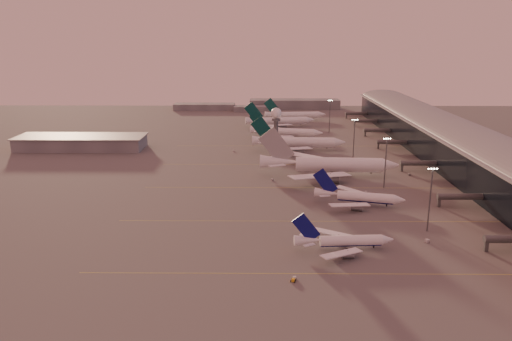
{
  "coord_description": "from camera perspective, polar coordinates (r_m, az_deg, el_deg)",
  "views": [
    {
      "loc": [
        -4.31,
        -174.36,
        70.17
      ],
      "look_at": [
        -6.41,
        58.19,
        7.67
      ],
      "focal_mm": 35.0,
      "sensor_mm": 36.0,
      "label": 1
    }
  ],
  "objects": [
    {
      "name": "mast_a",
      "position": [
        193.57,
        19.29,
        -2.78
      ],
      "size": [
        3.6,
        0.56,
        25.0
      ],
      "color": "#515458",
      "rests_on": "ground"
    },
    {
      "name": "gsv_tug_far",
      "position": [
        293.94,
        5.83,
        1.25
      ],
      "size": [
        3.19,
        3.88,
        0.96
      ],
      "color": "silver",
      "rests_on": "ground"
    },
    {
      "name": "gsv_tug_near",
      "position": [
        151.41,
        4.27,
        -12.41
      ],
      "size": [
        2.73,
        3.6,
        0.91
      ],
      "color": "gold",
      "rests_on": "ground"
    },
    {
      "name": "taxiway_markings",
      "position": [
        243.24,
        8.61,
        -1.9
      ],
      "size": [
        180.0,
        185.25,
        0.02
      ],
      "color": "gold",
      "rests_on": "ground"
    },
    {
      "name": "ground",
      "position": [
        188.0,
        1.81,
        -6.88
      ],
      "size": [
        700.0,
        700.0,
        0.0
      ],
      "primitive_type": "plane",
      "color": "#5C5959",
      "rests_on": "ground"
    },
    {
      "name": "gsv_tug_mid",
      "position": [
        193.13,
        5.19,
        -6.17
      ],
      "size": [
        3.96,
        3.76,
        0.98
      ],
      "color": "gold",
      "rests_on": "ground"
    },
    {
      "name": "widebody_white",
      "position": [
        261.95,
        8.4,
        0.35
      ],
      "size": [
        72.87,
        58.27,
        25.61
      ],
      "color": "white",
      "rests_on": "ground"
    },
    {
      "name": "greentail_b",
      "position": [
        356.92,
        3.51,
        4.23
      ],
      "size": [
        52.44,
        41.97,
        19.22
      ],
      "color": "white",
      "rests_on": "ground"
    },
    {
      "name": "greentail_a",
      "position": [
        319.6,
        4.93,
        3.02
      ],
      "size": [
        60.47,
        48.79,
        21.95
      ],
      "color": "white",
      "rests_on": "ground"
    },
    {
      "name": "hangar",
      "position": [
        341.39,
        -19.33,
        3.07
      ],
      "size": [
        82.0,
        27.0,
        8.5
      ],
      "color": "slate",
      "rests_on": "ground"
    },
    {
      "name": "terminal",
      "position": [
        311.55,
        21.64,
        2.94
      ],
      "size": [
        57.0,
        362.0,
        23.04
      ],
      "color": "black",
      "rests_on": "ground"
    },
    {
      "name": "gsv_truck_d",
      "position": [
        315.67,
        -2.54,
        2.36
      ],
      "size": [
        2.36,
        4.91,
        1.9
      ],
      "color": "silver",
      "rests_on": "ground"
    },
    {
      "name": "mast_b",
      "position": [
        243.54,
        14.6,
        1.15
      ],
      "size": [
        3.6,
        0.56,
        25.0
      ],
      "color": "#515458",
      "rests_on": "ground"
    },
    {
      "name": "greentail_c",
      "position": [
        402.38,
        2.8,
        5.51
      ],
      "size": [
        56.87,
        45.59,
        20.76
      ],
      "color": "white",
      "rests_on": "ground"
    },
    {
      "name": "greentail_d",
      "position": [
        435.56,
        4.54,
        6.19
      ],
      "size": [
        54.22,
        43.62,
        19.7
      ],
      "color": "white",
      "rests_on": "ground"
    },
    {
      "name": "gsv_catering_a",
      "position": [
        186.91,
        19.07,
        -7.1
      ],
      "size": [
        6.27,
        4.76,
        4.71
      ],
      "color": "silver",
      "rests_on": "ground"
    },
    {
      "name": "gsv_truck_c",
      "position": [
        251.68,
        1.92,
        -0.92
      ],
      "size": [
        4.38,
        4.88,
        1.96
      ],
      "color": "silver",
      "rests_on": "ground"
    },
    {
      "name": "narrowbody_near",
      "position": [
        173.27,
        10.0,
        -8.09
      ],
      "size": [
        35.01,
        27.88,
        13.67
      ],
      "color": "white",
      "rests_on": "ground"
    },
    {
      "name": "distant_horizon",
      "position": [
        503.93,
        1.31,
        7.48
      ],
      "size": [
        165.0,
        37.5,
        9.0
      ],
      "color": "slate",
      "rests_on": "ground"
    },
    {
      "name": "gsv_catering_b",
      "position": [
        272.14,
        17.18,
        -0.11
      ],
      "size": [
        5.41,
        2.69,
        4.38
      ],
      "color": "slate",
      "rests_on": "ground"
    },
    {
      "name": "mast_d",
      "position": [
        382.19,
        8.43,
        6.39
      ],
      "size": [
        3.6,
        0.56,
        25.0
      ],
      "color": "#515458",
      "rests_on": "ground"
    },
    {
      "name": "narrowbody_mid",
      "position": [
        218.84,
        11.67,
        -3.12
      ],
      "size": [
        38.58,
        30.4,
        15.37
      ],
      "color": "white",
      "rests_on": "ground"
    },
    {
      "name": "radar_tower",
      "position": [
        298.6,
        2.31,
        5.54
      ],
      "size": [
        6.4,
        6.4,
        31.1
      ],
      "color": "#515458",
      "rests_on": "ground"
    },
    {
      "name": "gsv_truck_a",
      "position": [
        152.45,
        4.58,
        -11.98
      ],
      "size": [
        5.16,
        2.33,
        2.02
      ],
      "color": "silver",
      "rests_on": "ground"
    },
    {
      "name": "gsv_truck_b",
      "position": [
        236.27,
        12.52,
        -2.31
      ],
      "size": [
        5.86,
        4.13,
        2.24
      ],
      "color": "silver",
      "rests_on": "ground"
    },
    {
      "name": "mast_c",
      "position": [
        294.95,
        11.14,
        3.73
      ],
      "size": [
        3.6,
        0.56,
        25.0
      ],
      "color": "#515458",
      "rests_on": "ground"
    }
  ]
}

